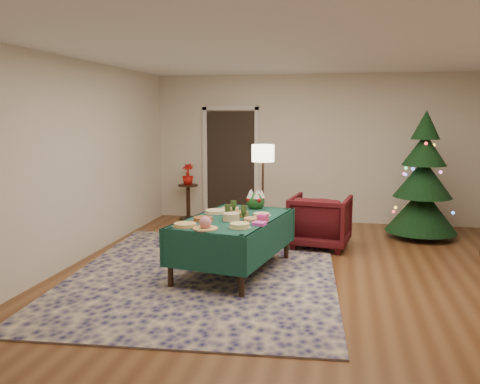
% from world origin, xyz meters
% --- Properties ---
extents(room_shell, '(7.00, 7.00, 7.00)m').
position_xyz_m(room_shell, '(0.00, 0.00, 1.35)').
color(room_shell, '#593319').
rests_on(room_shell, ground).
extents(doorway, '(1.08, 0.04, 2.16)m').
position_xyz_m(doorway, '(-1.60, 3.48, 1.10)').
color(doorway, black).
rests_on(doorway, ground).
extents(rug, '(3.48, 4.41, 0.02)m').
position_xyz_m(rug, '(-1.17, -0.00, 0.01)').
color(rug, '#121244').
rests_on(rug, ground).
extents(buffet_table, '(1.38, 1.97, 0.70)m').
position_xyz_m(buffet_table, '(-0.83, 0.14, 0.56)').
color(buffet_table, black).
rests_on(buffet_table, ground).
extents(platter_0, '(0.30, 0.30, 0.04)m').
position_xyz_m(platter_0, '(-1.27, -0.49, 0.72)').
color(platter_0, silver).
rests_on(platter_0, buffet_table).
extents(platter_1, '(0.29, 0.29, 0.15)m').
position_xyz_m(platter_1, '(-1.00, -0.58, 0.76)').
color(platter_1, silver).
rests_on(platter_1, buffet_table).
extents(platter_2, '(0.26, 0.26, 0.06)m').
position_xyz_m(platter_2, '(-0.64, -0.43, 0.73)').
color(platter_2, silver).
rests_on(platter_2, buffet_table).
extents(platter_3, '(0.28, 0.28, 0.05)m').
position_xyz_m(platter_3, '(-1.15, -0.13, 0.72)').
color(platter_3, silver).
rests_on(platter_3, buffet_table).
extents(platter_4, '(0.23, 0.23, 0.10)m').
position_xyz_m(platter_4, '(-0.82, -0.06, 0.75)').
color(platter_4, silver).
rests_on(platter_4, buffet_table).
extents(platter_5, '(0.24, 0.24, 0.04)m').
position_xyz_m(platter_5, '(-0.57, -0.01, 0.72)').
color(platter_5, silver).
rests_on(platter_5, buffet_table).
extents(platter_6, '(0.31, 0.31, 0.05)m').
position_xyz_m(platter_6, '(-1.12, 0.35, 0.72)').
color(platter_6, silver).
rests_on(platter_6, buffet_table).
extents(platter_7, '(0.23, 0.23, 0.07)m').
position_xyz_m(platter_7, '(-0.76, 0.20, 0.73)').
color(platter_7, silver).
rests_on(platter_7, buffet_table).
extents(platter_8, '(0.24, 0.24, 0.04)m').
position_xyz_m(platter_8, '(-0.51, 0.30, 0.72)').
color(platter_8, silver).
rests_on(platter_8, buffet_table).
extents(platter_9, '(0.27, 0.27, 0.04)m').
position_xyz_m(platter_9, '(-0.97, 0.60, 0.72)').
color(platter_9, silver).
rests_on(platter_9, buffet_table).
extents(goblet_0, '(0.07, 0.07, 0.16)m').
position_xyz_m(goblet_0, '(-0.90, 0.45, 0.79)').
color(goblet_0, '#2D471E').
rests_on(goblet_0, buffet_table).
extents(goblet_1, '(0.07, 0.07, 0.16)m').
position_xyz_m(goblet_1, '(-0.70, 0.11, 0.79)').
color(goblet_1, '#2D471E').
rests_on(goblet_1, buffet_table).
extents(goblet_2, '(0.07, 0.07, 0.16)m').
position_xyz_m(goblet_2, '(-0.91, 0.14, 0.79)').
color(goblet_2, '#2D471E').
rests_on(goblet_2, buffet_table).
extents(napkin_stack, '(0.16, 0.16, 0.04)m').
position_xyz_m(napkin_stack, '(-0.45, -0.22, 0.72)').
color(napkin_stack, '#F343C3').
rests_on(napkin_stack, buffet_table).
extents(gift_box, '(0.13, 0.13, 0.09)m').
position_xyz_m(gift_box, '(-0.44, -0.04, 0.75)').
color(gift_box, '#FA458F').
rests_on(gift_box, buffet_table).
extents(centerpiece, '(0.25, 0.25, 0.29)m').
position_xyz_m(centerpiece, '(-0.67, 0.82, 0.82)').
color(centerpiece, '#1E4C1E').
rests_on(centerpiece, buffet_table).
extents(armchair, '(0.95, 0.90, 0.87)m').
position_xyz_m(armchair, '(0.18, 1.61, 0.43)').
color(armchair, '#480F14').
rests_on(armchair, ground).
extents(floor_lamp, '(0.36, 0.36, 1.50)m').
position_xyz_m(floor_lamp, '(-0.78, 2.14, 1.27)').
color(floor_lamp, '#A57F3F').
rests_on(floor_lamp, ground).
extents(side_table, '(0.37, 0.37, 0.67)m').
position_xyz_m(side_table, '(-2.37, 3.20, 0.33)').
color(side_table, black).
rests_on(side_table, ground).
extents(potted_plant, '(0.22, 0.39, 0.22)m').
position_xyz_m(potted_plant, '(-2.37, 3.20, 0.78)').
color(potted_plant, '#BA130D').
rests_on(potted_plant, side_table).
extents(christmas_tree, '(1.12, 1.12, 2.05)m').
position_xyz_m(christmas_tree, '(1.75, 2.54, 0.92)').
color(christmas_tree, black).
rests_on(christmas_tree, ground).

